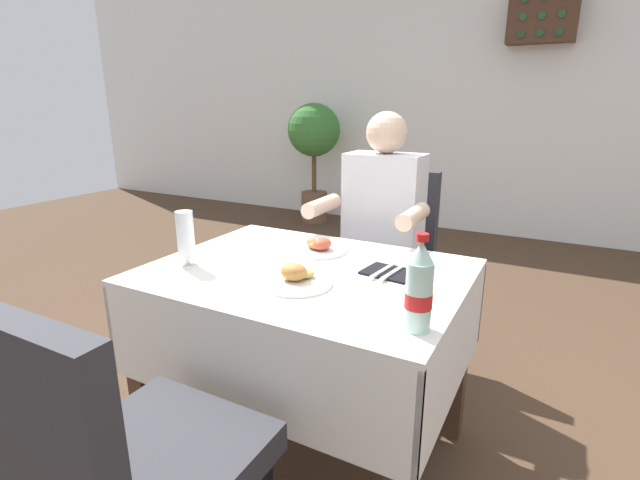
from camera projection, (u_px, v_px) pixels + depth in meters
name	position (u px, v px, depth m)	size (l,w,h in m)	color
ground_plane	(317.00, 447.00, 1.83)	(11.00, 11.00, 0.00)	#473323
back_wall	(497.00, 79.00, 4.45)	(11.00, 0.12, 3.03)	white
main_dining_table	(307.00, 316.00, 1.67)	(1.07, 0.81, 0.74)	white
chair_far_diner_seat	(385.00, 256.00, 2.34)	(0.44, 0.50, 0.97)	#2D2D33
chair_near_camera_side	(121.00, 465.00, 0.99)	(0.44, 0.50, 0.97)	#2D2D33
seated_diner_far	(379.00, 231.00, 2.21)	(0.50, 0.46, 1.26)	#282D42
plate_near_camera	(297.00, 278.00, 1.48)	(0.22, 0.22, 0.07)	white
plate_far_diner	(319.00, 247.00, 1.80)	(0.22, 0.22, 0.06)	white
beer_glass_left	(186.00, 237.00, 1.62)	(0.07, 0.07, 0.20)	white
cola_bottle_primary	(419.00, 289.00, 1.16)	(0.07, 0.07, 0.25)	silver
napkin_cutlery_set	(389.00, 272.00, 1.57)	(0.18, 0.19, 0.01)	black
potted_plant_corner	(314.00, 141.00, 5.02)	(0.56, 0.56, 1.29)	brown
wall_bottle_rack	(543.00, 17.00, 4.01)	(0.56, 0.21, 0.42)	#472D1E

